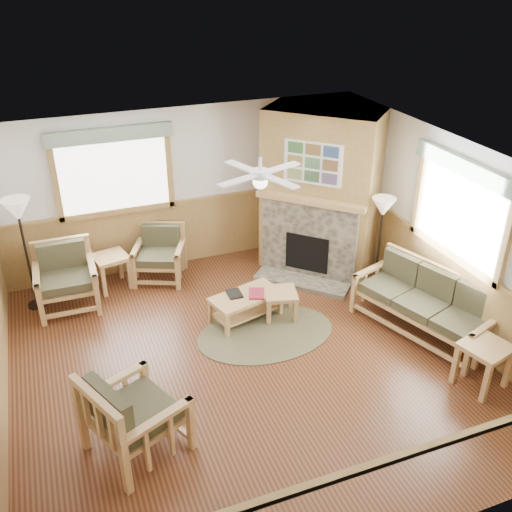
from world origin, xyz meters
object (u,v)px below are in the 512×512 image
object	(u,v)px
armchair_left	(135,413)
floor_lamp_left	(27,255)
footstool	(280,304)
sofa	(424,304)
armchair_back_left	(66,279)
end_table_sofa	(482,365)
coffee_table	(246,307)
armchair_back_right	(159,255)
end_table_chairs	(112,271)
floor_lamp_right	(379,245)

from	to	relation	value
armchair_left	floor_lamp_left	bearing A→B (deg)	-8.81
footstool	sofa	bearing A→B (deg)	-32.19
sofa	armchair_back_left	size ratio (longest dim) A/B	2.03
end_table_sofa	floor_lamp_left	xyz separation A→B (m)	(-5.10, 3.91, 0.58)
coffee_table	armchair_back_left	bearing A→B (deg)	136.85
armchair_back_right	coffee_table	bearing A→B (deg)	-37.24
end_table_chairs	sofa	bearing A→B (deg)	-35.74
sofa	armchair_back_right	world-z (taller)	sofa
armchair_left	floor_lamp_right	bearing A→B (deg)	-88.83
sofa	end_table_sofa	distance (m)	1.24
end_table_chairs	armchair_back_left	bearing A→B (deg)	-154.40
end_table_sofa	footstool	bearing A→B (deg)	126.64
armchair_back_left	footstool	world-z (taller)	armchair_back_left
footstool	end_table_chairs	bearing A→B (deg)	141.67
armchair_back_left	footstool	distance (m)	3.23
sofa	end_table_chairs	bearing A→B (deg)	-144.35
armchair_left	floor_lamp_left	distance (m)	3.55
end_table_sofa	floor_lamp_right	world-z (taller)	floor_lamp_right
end_table_sofa	coffee_table	bearing A→B (deg)	132.52
armchair_left	coffee_table	xyz separation A→B (m)	(1.95, 1.92, -0.30)
armchair_back_right	armchair_left	xyz separation A→B (m)	(-1.04, -3.54, 0.07)
armchair_left	end_table_sofa	world-z (taller)	armchair_left
end_table_sofa	footstool	size ratio (longest dim) A/B	1.29
end_table_chairs	floor_lamp_left	size ratio (longest dim) A/B	0.32
armchair_left	end_table_sofa	xyz separation A→B (m)	(4.18, -0.50, -0.20)
armchair_left	sofa	bearing A→B (deg)	-104.08
coffee_table	floor_lamp_left	bearing A→B (deg)	137.64
armchair_back_right	floor_lamp_left	bearing A→B (deg)	-152.57
footstool	floor_lamp_right	bearing A→B (deg)	4.94
armchair_back_right	armchair_left	size ratio (longest dim) A/B	0.86
footstool	floor_lamp_left	size ratio (longest dim) A/B	0.27
armchair_back_right	coffee_table	xyz separation A→B (m)	(0.91, -1.62, -0.23)
coffee_table	end_table_chairs	bearing A→B (deg)	121.16
footstool	floor_lamp_right	xyz separation A→B (m)	(1.72, 0.15, 0.59)
armchair_back_right	end_table_chairs	world-z (taller)	armchair_back_right
coffee_table	floor_lamp_left	distance (m)	3.31
end_table_sofa	end_table_chairs	bearing A→B (deg)	134.04
floor_lamp_right	armchair_back_left	bearing A→B (deg)	164.92
armchair_left	armchair_back_right	bearing A→B (deg)	-40.37
sofa	end_table_sofa	size ratio (longest dim) A/B	3.25
coffee_table	footstool	world-z (taller)	same
armchair_back_left	armchair_back_right	xyz separation A→B (m)	(1.49, 0.34, -0.05)
armchair_back_right	armchair_left	distance (m)	3.69
armchair_left	footstool	world-z (taller)	armchair_left
armchair_back_right	armchair_back_left	bearing A→B (deg)	-143.66
armchair_back_left	armchair_back_right	bearing A→B (deg)	13.78
footstool	floor_lamp_left	bearing A→B (deg)	154.69
sofa	coffee_table	distance (m)	2.54
end_table_sofa	floor_lamp_right	bearing A→B (deg)	90.00
end_table_chairs	armchair_back_right	bearing A→B (deg)	0.00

